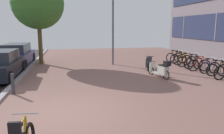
% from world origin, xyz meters
% --- Properties ---
extents(ground, '(21.00, 40.00, 0.13)m').
position_xyz_m(ground, '(1.43, 0.00, -0.02)').
color(ground, '#292224').
extents(bicycle_rack_02, '(1.29, 0.48, 0.96)m').
position_xyz_m(bicycle_rack_02, '(7.95, 3.63, 0.34)').
color(bicycle_rack_02, black).
rests_on(bicycle_rack_02, ground).
extents(bicycle_rack_03, '(1.29, 0.48, 0.94)m').
position_xyz_m(bicycle_rack_03, '(7.96, 4.35, 0.33)').
color(bicycle_rack_03, black).
rests_on(bicycle_rack_03, ground).
extents(bicycle_rack_04, '(1.39, 0.48, 1.00)m').
position_xyz_m(bicycle_rack_04, '(7.77, 5.06, 0.35)').
color(bicycle_rack_04, black).
rests_on(bicycle_rack_04, ground).
extents(bicycle_rack_05, '(1.42, 0.48, 1.02)m').
position_xyz_m(bicycle_rack_05, '(7.84, 5.78, 0.36)').
color(bicycle_rack_05, black).
rests_on(bicycle_rack_05, ground).
extents(bicycle_rack_06, '(1.38, 0.48, 1.01)m').
position_xyz_m(bicycle_rack_06, '(7.80, 6.50, 0.35)').
color(bicycle_rack_06, black).
rests_on(bicycle_rack_06, ground).
extents(bicycle_rack_07, '(1.38, 0.48, 1.00)m').
position_xyz_m(bicycle_rack_07, '(7.88, 7.22, 0.35)').
color(bicycle_rack_07, black).
rests_on(bicycle_rack_07, ground).
extents(bicycle_rack_08, '(1.35, 0.48, 0.96)m').
position_xyz_m(bicycle_rack_08, '(7.96, 7.94, 0.34)').
color(bicycle_rack_08, black).
rests_on(bicycle_rack_08, ground).
extents(bicycle_rack_09, '(1.33, 0.48, 0.98)m').
position_xyz_m(bicycle_rack_09, '(8.02, 8.66, 0.34)').
color(bicycle_rack_09, black).
rests_on(bicycle_rack_09, ground).
extents(scooter_near, '(0.72, 1.75, 0.97)m').
position_xyz_m(scooter_near, '(4.77, 3.81, 0.44)').
color(scooter_near, black).
rests_on(scooter_near, ground).
extents(scooter_mid, '(0.91, 1.64, 0.78)m').
position_xyz_m(scooter_mid, '(4.95, 6.07, 0.40)').
color(scooter_mid, black).
rests_on(scooter_mid, ground).
extents(parked_car_near, '(1.79, 4.04, 1.40)m').
position_xyz_m(parked_car_near, '(-3.36, 5.48, 0.67)').
color(parked_car_near, black).
rests_on(parked_car_near, ground).
extents(parked_car_far, '(1.84, 4.47, 1.48)m').
position_xyz_m(parked_car_far, '(-3.40, 9.38, 0.71)').
color(parked_car_far, navy).
rests_on(parked_car_far, ground).
extents(lamp_post, '(0.20, 0.52, 5.70)m').
position_xyz_m(lamp_post, '(3.15, 8.31, 3.17)').
color(lamp_post, slate).
rests_on(lamp_post, ground).
extents(street_tree, '(3.51, 3.51, 5.95)m').
position_xyz_m(street_tree, '(-1.82, 9.52, 4.18)').
color(street_tree, brown).
rests_on(street_tree, ground).
extents(bollard_far, '(0.12, 0.12, 0.83)m').
position_xyz_m(bollard_far, '(-2.05, 2.35, 0.41)').
color(bollard_far, '#38383D').
rests_on(bollard_far, ground).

